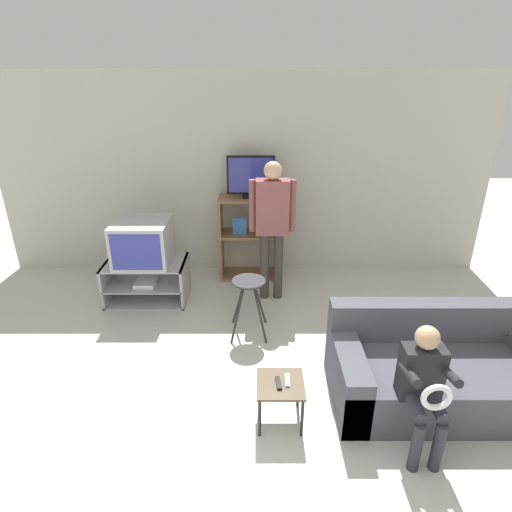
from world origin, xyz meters
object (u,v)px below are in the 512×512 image
Objects in this scene: tv_stand at (147,281)px; remote_control_white at (288,380)px; folding_stool at (249,291)px; snack_table at (280,389)px; television_main at (143,242)px; couch at (437,371)px; person_standing_adult at (272,219)px; person_seated_child at (424,382)px; television_flat at (251,178)px; remote_control_black at (279,383)px; media_shelf at (251,237)px.

remote_control_white is (1.57, -1.97, 0.14)m from tv_stand.
folding_stool reaches higher than tv_stand.
television_main is at bearing 127.09° from snack_table.
couch is 1.05× the size of person_standing_adult.
person_seated_child is at bearing -123.71° from couch.
tv_stand is at bearing 129.96° from remote_control_white.
folding_stool is at bearing -30.68° from tv_stand.
tv_stand is at bearing 127.22° from snack_table.
television_flat is 2.80m from remote_control_white.
tv_stand is 0.50m from television_main.
person_standing_adult is (0.26, 0.79, 0.51)m from folding_stool.
remote_control_black is 2.14m from person_standing_adult.
snack_table is at bearing -84.35° from media_shelf.
television_flat is at bearing 89.58° from folding_stool.
television_flat is at bearing 27.02° from tv_stand.
television_main reaches higher than tv_stand.
remote_control_black is (1.49, -2.00, 0.14)m from tv_stand.
media_shelf is at bearing 124.29° from couch.
remote_control_black is (-0.02, -0.01, 0.07)m from snack_table.
remote_control_black is (1.50, -2.01, -0.36)m from television_main.
television_main is 4.40× the size of remote_control_black.
television_flat is 0.94× the size of folding_stool.
media_shelf is 3.12m from person_seated_child.
media_shelf is 0.79m from person_standing_adult.
tv_stand is 1.51× the size of television_main.
tv_stand is 3.32m from couch.
television_flat is at bearing 95.50° from snack_table.
person_seated_child is (2.51, -2.22, 0.33)m from tv_stand.
couch is 2.34m from person_standing_adult.
television_main reaches higher than person_seated_child.
tv_stand is at bearing 138.45° from person_seated_child.
person_standing_adult is at bearing 127.45° from couch.
folding_stool is (-0.00, -1.38, -0.06)m from media_shelf.
snack_table is at bearing -84.50° from television_flat.
couch is at bearing -30.93° from tv_stand.
television_main is at bearing 99.27° from tv_stand.
media_shelf is 0.79m from television_flat.
folding_stool is 1.95m from person_seated_child.
remote_control_black is 0.09× the size of person_standing_adult.
folding_stool is at bearing -31.04° from television_main.
remote_control_black is at bearing -153.78° from remote_control_white.
remote_control_white is 1.31m from couch.
tv_stand is 1.47m from folding_stool.
folding_stool is at bearing -108.30° from person_standing_adult.
couch is (2.85, -1.71, 0.02)m from tv_stand.
folding_stool is at bearing -90.42° from television_flat.
television_flat is at bearing 98.18° from remote_control_white.
media_shelf is (1.25, 0.62, -0.18)m from television_main.
person_standing_adult reaches higher than television_flat.
remote_control_black is (0.24, -2.64, -0.97)m from television_flat.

